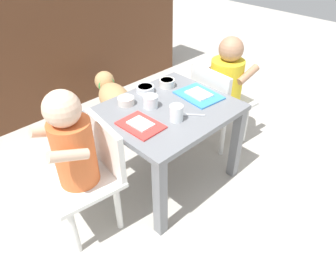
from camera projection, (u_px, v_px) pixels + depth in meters
name	position (u px, v px, depth m)	size (l,w,h in m)	color
ground_plane	(168.00, 177.00, 1.67)	(7.00, 7.00, 0.00)	#B2ADA3
kitchen_cabinet_back	(44.00, 35.00, 2.06)	(2.08, 0.34, 0.97)	#56331E
dining_table	(168.00, 122.00, 1.46)	(0.59, 0.50, 0.43)	slate
seated_child_left	(77.00, 151.00, 1.19)	(0.31, 0.31, 0.67)	white
seated_child_right	(225.00, 82.00, 1.71)	(0.30, 0.30, 0.64)	white
dog	(112.00, 95.00, 2.01)	(0.26, 0.42, 0.29)	tan
food_tray_left	(141.00, 125.00, 1.30)	(0.14, 0.19, 0.02)	red
food_tray_right	(199.00, 95.00, 1.51)	(0.18, 0.22, 0.02)	#388CD8
water_cup_left	(151.00, 102.00, 1.41)	(0.07, 0.07, 0.06)	white
water_cup_right	(176.00, 114.00, 1.32)	(0.06, 0.06, 0.07)	white
cereal_bowl_right_side	(145.00, 89.00, 1.53)	(0.09, 0.09, 0.03)	white
veggie_bowl_far	(167.00, 83.00, 1.58)	(0.08, 0.08, 0.04)	silver
cereal_bowl_left_side	(126.00, 101.00, 1.43)	(0.08, 0.08, 0.03)	silver
spoon_by_left_tray	(191.00, 115.00, 1.37)	(0.07, 0.08, 0.01)	silver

